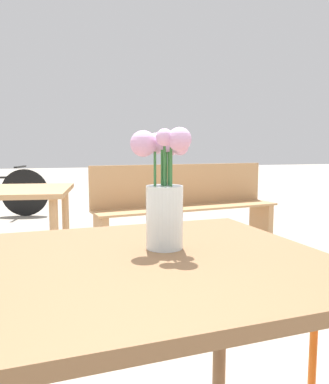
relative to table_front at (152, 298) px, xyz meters
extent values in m
cube|color=brown|center=(0.00, 0.00, 0.09)|extent=(0.89, 0.82, 0.03)
cylinder|color=brown|center=(-0.38, 0.33, -0.27)|extent=(0.05, 0.05, 0.70)
cylinder|color=brown|center=(0.37, 0.35, -0.27)|extent=(0.05, 0.05, 0.70)
cylinder|color=silver|center=(0.05, 0.07, 0.19)|extent=(0.10, 0.10, 0.17)
cylinder|color=silver|center=(0.05, 0.07, 0.16)|extent=(0.09, 0.09, 0.09)
cylinder|color=#337038|center=(0.07, 0.06, 0.24)|extent=(0.01, 0.01, 0.25)
sphere|color=#CC99C6|center=(0.10, 0.06, 0.38)|extent=(0.05, 0.05, 0.05)
cylinder|color=#337038|center=(0.06, 0.07, 0.24)|extent=(0.01, 0.01, 0.25)
sphere|color=#CC99C6|center=(0.08, 0.10, 0.38)|extent=(0.05, 0.05, 0.05)
cylinder|color=#337038|center=(0.05, 0.08, 0.24)|extent=(0.01, 0.01, 0.25)
sphere|color=#CC99C6|center=(0.04, 0.11, 0.39)|extent=(0.06, 0.06, 0.06)
cylinder|color=#337038|center=(0.03, 0.07, 0.24)|extent=(0.01, 0.01, 0.25)
sphere|color=#CC99C6|center=(0.00, 0.08, 0.39)|extent=(0.07, 0.07, 0.07)
cylinder|color=#337038|center=(0.05, 0.06, 0.25)|extent=(0.01, 0.01, 0.27)
sphere|color=#CC99C6|center=(0.04, 0.03, 0.40)|extent=(0.04, 0.04, 0.04)
cylinder|color=#337038|center=(0.06, 0.04, 0.25)|extent=(0.01, 0.01, 0.26)
sphere|color=#CC99C6|center=(0.08, 0.02, 0.40)|extent=(0.06, 0.06, 0.06)
cylinder|color=orange|center=(0.77, 0.31, -0.42)|extent=(0.03, 0.03, 0.42)
cube|color=tan|center=(1.07, 2.45, -0.18)|extent=(1.88, 0.56, 0.02)
cube|color=tan|center=(1.05, 2.61, 0.03)|extent=(1.84, 0.24, 0.40)
cube|color=tan|center=(1.93, 2.54, -0.41)|extent=(0.09, 0.33, 0.43)
cube|color=tan|center=(0.21, 2.35, -0.41)|extent=(0.09, 0.33, 0.43)
cube|color=tan|center=(-0.49, 1.68, 0.11)|extent=(0.89, 0.81, 0.03)
cylinder|color=tan|center=(-0.21, 1.34, -0.27)|extent=(0.05, 0.05, 0.72)
cylinder|color=tan|center=(-0.11, 1.91, -0.27)|extent=(0.05, 0.05, 0.72)
cylinder|color=black|center=(-0.54, 5.07, -0.27)|extent=(0.69, 0.22, 0.70)
cube|color=black|center=(-0.59, 5.08, 0.11)|extent=(0.15, 0.44, 0.02)
camera|label=1|loc=(-0.25, -0.87, 0.37)|focal=35.00mm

